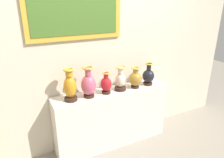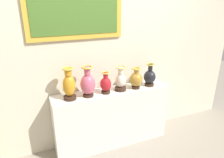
{
  "view_description": "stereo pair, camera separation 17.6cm",
  "coord_description": "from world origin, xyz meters",
  "px_view_note": "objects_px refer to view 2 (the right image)",
  "views": [
    {
      "loc": [
        -1.14,
        -2.28,
        1.98
      ],
      "look_at": [
        0.0,
        0.0,
        1.0
      ],
      "focal_mm": 33.48,
      "sensor_mm": 36.0,
      "label": 1
    },
    {
      "loc": [
        -0.98,
        -2.35,
        1.98
      ],
      "look_at": [
        0.0,
        0.0,
        1.0
      ],
      "focal_mm": 33.48,
      "sensor_mm": 36.0,
      "label": 2
    }
  ],
  "objects_px": {
    "vase_ivory": "(121,81)",
    "vase_ochre": "(136,79)",
    "vase_onyx": "(150,77)",
    "vase_amber": "(69,86)",
    "vase_rose": "(88,84)",
    "vase_crimson": "(106,84)"
  },
  "relations": [
    {
      "from": "vase_ivory",
      "to": "vase_ochre",
      "type": "distance_m",
      "value": 0.22
    },
    {
      "from": "vase_ochre",
      "to": "vase_onyx",
      "type": "relative_size",
      "value": 0.91
    },
    {
      "from": "vase_amber",
      "to": "vase_ochre",
      "type": "bearing_deg",
      "value": -1.2
    },
    {
      "from": "vase_rose",
      "to": "vase_ivory",
      "type": "height_order",
      "value": "vase_rose"
    },
    {
      "from": "vase_crimson",
      "to": "vase_ivory",
      "type": "height_order",
      "value": "vase_ivory"
    },
    {
      "from": "vase_ivory",
      "to": "vase_crimson",
      "type": "bearing_deg",
      "value": -177.13
    },
    {
      "from": "vase_amber",
      "to": "vase_ivory",
      "type": "distance_m",
      "value": 0.68
    },
    {
      "from": "vase_rose",
      "to": "vase_ivory",
      "type": "distance_m",
      "value": 0.45
    },
    {
      "from": "vase_ivory",
      "to": "vase_ochre",
      "type": "bearing_deg",
      "value": -5.81
    },
    {
      "from": "vase_ivory",
      "to": "vase_ochre",
      "type": "relative_size",
      "value": 1.12
    },
    {
      "from": "vase_amber",
      "to": "vase_crimson",
      "type": "distance_m",
      "value": 0.47
    },
    {
      "from": "vase_onyx",
      "to": "vase_ochre",
      "type": "bearing_deg",
      "value": -176.9
    },
    {
      "from": "vase_rose",
      "to": "vase_crimson",
      "type": "xyz_separation_m",
      "value": [
        0.24,
        -0.0,
        -0.04
      ]
    },
    {
      "from": "vase_amber",
      "to": "vase_onyx",
      "type": "distance_m",
      "value": 1.13
    },
    {
      "from": "vase_crimson",
      "to": "vase_ivory",
      "type": "xyz_separation_m",
      "value": [
        0.22,
        0.01,
        0.01
      ]
    },
    {
      "from": "vase_crimson",
      "to": "vase_ivory",
      "type": "relative_size",
      "value": 0.88
    },
    {
      "from": "vase_crimson",
      "to": "vase_onyx",
      "type": "xyz_separation_m",
      "value": [
        0.66,
        0.0,
        0.0
      ]
    },
    {
      "from": "vase_crimson",
      "to": "vase_onyx",
      "type": "distance_m",
      "value": 0.66
    },
    {
      "from": "vase_amber",
      "to": "vase_ochre",
      "type": "height_order",
      "value": "vase_amber"
    },
    {
      "from": "vase_amber",
      "to": "vase_ivory",
      "type": "xyz_separation_m",
      "value": [
        0.68,
        0.0,
        -0.04
      ]
    },
    {
      "from": "vase_ochre",
      "to": "vase_onyx",
      "type": "height_order",
      "value": "vase_onyx"
    },
    {
      "from": "vase_ivory",
      "to": "vase_ochre",
      "type": "xyz_separation_m",
      "value": [
        0.22,
        -0.02,
        -0.0
      ]
    }
  ]
}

